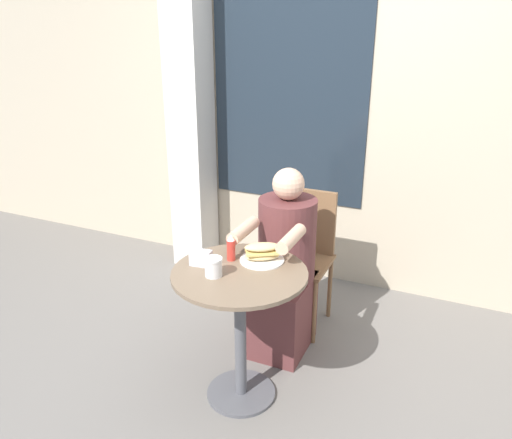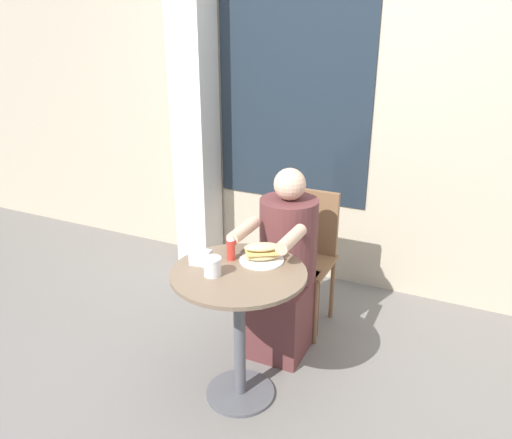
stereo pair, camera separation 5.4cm
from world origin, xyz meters
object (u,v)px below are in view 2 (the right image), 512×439
(diner_chair, at_px, (306,246))
(condiment_bottle, at_px, (231,248))
(sandwich_on_plate, at_px, (262,254))
(cafe_table, at_px, (239,307))
(seated_diner, at_px, (285,275))
(drink_cup, at_px, (212,266))

(diner_chair, xyz_separation_m, condiment_bottle, (-0.13, -0.76, 0.27))
(sandwich_on_plate, bearing_deg, diner_chair, 91.29)
(cafe_table, relative_size, sandwich_on_plate, 3.25)
(seated_diner, distance_m, drink_cup, 0.68)
(seated_diner, distance_m, condiment_bottle, 0.53)
(diner_chair, xyz_separation_m, drink_cup, (-0.13, -0.95, 0.25))
(diner_chair, bearing_deg, cafe_table, 87.52)
(cafe_table, distance_m, diner_chair, 0.86)
(sandwich_on_plate, bearing_deg, cafe_table, -108.24)
(condiment_bottle, bearing_deg, seated_diner, 72.50)
(cafe_table, distance_m, seated_diner, 0.51)
(condiment_bottle, bearing_deg, sandwich_on_plate, 20.57)
(cafe_table, bearing_deg, condiment_bottle, 133.99)
(drink_cup, relative_size, condiment_bottle, 0.67)
(drink_cup, xyz_separation_m, condiment_bottle, (-0.00, 0.19, 0.02))
(condiment_bottle, bearing_deg, drink_cup, -89.11)
(diner_chair, bearing_deg, drink_cup, 82.22)
(sandwich_on_plate, bearing_deg, condiment_bottle, -159.43)
(drink_cup, bearing_deg, diner_chair, 82.40)
(seated_diner, xyz_separation_m, condiment_bottle, (-0.13, -0.41, 0.32))
(diner_chair, distance_m, sandwich_on_plate, 0.75)
(seated_diner, relative_size, drink_cup, 12.08)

